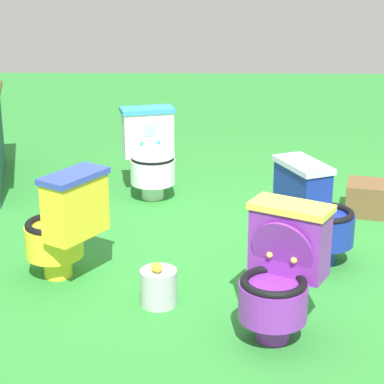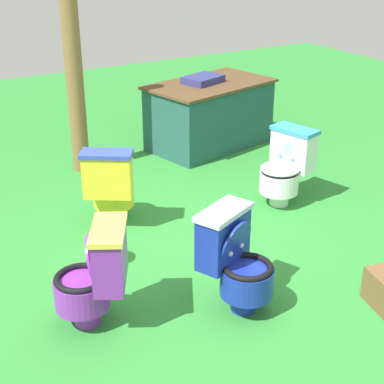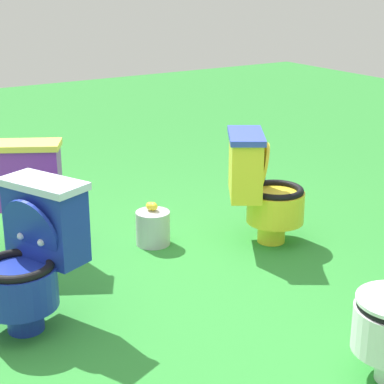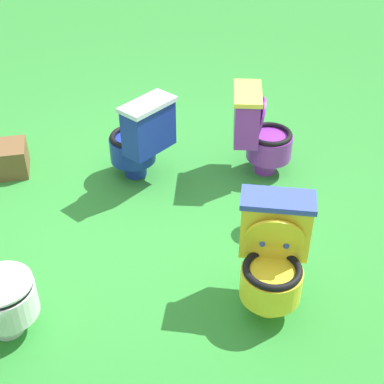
{
  "view_description": "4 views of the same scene",
  "coord_description": "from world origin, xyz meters",
  "px_view_note": "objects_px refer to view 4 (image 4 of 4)",
  "views": [
    {
      "loc": [
        -4.6,
        0.26,
        2.09
      ],
      "look_at": [
        0.32,
        0.34,
        0.37
      ],
      "focal_mm": 69.63,
      "sensor_mm": 36.0,
      "label": 1
    },
    {
      "loc": [
        -2.08,
        -3.29,
        2.47
      ],
      "look_at": [
        0.12,
        0.46,
        0.48
      ],
      "focal_mm": 55.15,
      "sensor_mm": 36.0,
      "label": 2
    },
    {
      "loc": [
        2.83,
        -1.38,
        1.69
      ],
      "look_at": [
        -0.3,
        0.61,
        0.44
      ],
      "focal_mm": 61.97,
      "sensor_mm": 36.0,
      "label": 3
    },
    {
      "loc": [
        1.18,
        3.16,
        2.67
      ],
      "look_at": [
        -0.18,
        0.27,
        0.3
      ],
      "focal_mm": 52.83,
      "sensor_mm": 36.0,
      "label": 4
    }
  ],
  "objects_px": {
    "toilet_purple": "(259,132)",
    "lemon_bucket": "(265,216)",
    "toilet_blue": "(140,138)",
    "small_crate": "(7,159)",
    "toilet_yellow": "(273,255)"
  },
  "relations": [
    {
      "from": "toilet_blue",
      "to": "lemon_bucket",
      "type": "bearing_deg",
      "value": -83.49
    },
    {
      "from": "toilet_blue",
      "to": "toilet_purple",
      "type": "distance_m",
      "value": 0.95
    },
    {
      "from": "toilet_blue",
      "to": "toilet_yellow",
      "type": "height_order",
      "value": "same"
    },
    {
      "from": "toilet_purple",
      "to": "small_crate",
      "type": "bearing_deg",
      "value": -85.98
    },
    {
      "from": "toilet_yellow",
      "to": "toilet_purple",
      "type": "xyz_separation_m",
      "value": [
        -0.67,
        -1.29,
        0.0
      ]
    },
    {
      "from": "toilet_purple",
      "to": "small_crate",
      "type": "distance_m",
      "value": 2.08
    },
    {
      "from": "toilet_yellow",
      "to": "lemon_bucket",
      "type": "relative_size",
      "value": 2.63
    },
    {
      "from": "toilet_blue",
      "to": "small_crate",
      "type": "height_order",
      "value": "toilet_blue"
    },
    {
      "from": "toilet_blue",
      "to": "toilet_purple",
      "type": "xyz_separation_m",
      "value": [
        -0.9,
        0.31,
        0.0
      ]
    },
    {
      "from": "toilet_yellow",
      "to": "small_crate",
      "type": "distance_m",
      "value": 2.48
    },
    {
      "from": "small_crate",
      "to": "lemon_bucket",
      "type": "distance_m",
      "value": 2.18
    },
    {
      "from": "toilet_yellow",
      "to": "small_crate",
      "type": "relative_size",
      "value": 2.22
    },
    {
      "from": "toilet_purple",
      "to": "lemon_bucket",
      "type": "xyz_separation_m",
      "value": [
        0.33,
        0.68,
        -0.26
      ]
    },
    {
      "from": "small_crate",
      "to": "toilet_blue",
      "type": "bearing_deg",
      "value": 150.38
    },
    {
      "from": "small_crate",
      "to": "lemon_bucket",
      "type": "xyz_separation_m",
      "value": [
        -1.55,
        1.54,
        -0.01
      ]
    }
  ]
}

